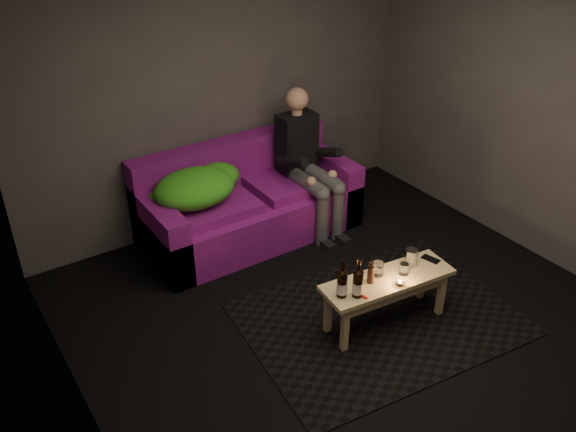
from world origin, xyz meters
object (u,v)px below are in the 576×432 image
object	(u,v)px
coffee_table	(387,286)
beer_bottle_a	(342,283)
sofa	(247,204)
beer_bottle_b	(358,283)
steel_cup	(411,257)
person	(307,159)

from	to	relation	value
coffee_table	beer_bottle_a	distance (m)	0.46
sofa	beer_bottle_a	size ratio (longest dim) A/B	6.61
beer_bottle_a	beer_bottle_b	size ratio (longest dim) A/B	0.99
sofa	coffee_table	xyz separation A→B (m)	(0.20, -1.73, 0.04)
steel_cup	person	bearing A→B (deg)	86.42
coffee_table	beer_bottle_b	size ratio (longest dim) A/B	3.48
sofa	person	bearing A→B (deg)	-16.27
sofa	beer_bottle_b	bearing A→B (deg)	-94.21
person	beer_bottle_a	size ratio (longest dim) A/B	4.41
coffee_table	beer_bottle_a	size ratio (longest dim) A/B	3.51
beer_bottle_a	steel_cup	world-z (taller)	beer_bottle_a
person	beer_bottle_b	bearing A→B (deg)	-113.26
beer_bottle_a	beer_bottle_b	world-z (taller)	beer_bottle_b
coffee_table	beer_bottle_b	bearing A→B (deg)	-173.36
coffee_table	steel_cup	distance (m)	0.30
sofa	coffee_table	distance (m)	1.74
beer_bottle_a	beer_bottle_b	xyz separation A→B (m)	(0.09, -0.06, 0.00)
beer_bottle_b	steel_cup	bearing A→B (deg)	7.68
beer_bottle_a	beer_bottle_b	distance (m)	0.11
sofa	person	distance (m)	0.70
beer_bottle_b	steel_cup	distance (m)	0.60
sofa	steel_cup	distance (m)	1.76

